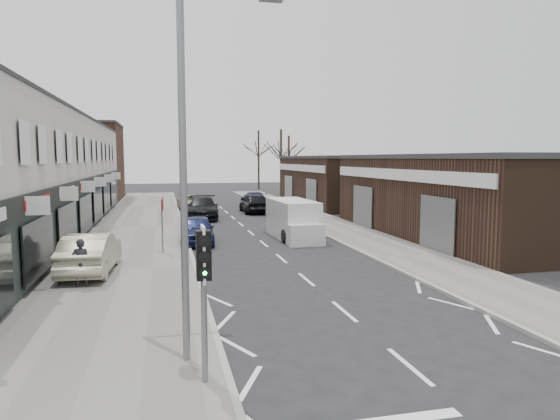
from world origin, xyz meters
TOP-DOWN VIEW (x-y plane):
  - ground at (0.00, 0.00)m, footprint 160.00×160.00m
  - pavement_left at (-6.75, 22.00)m, footprint 5.50×64.00m
  - pavement_right at (5.75, 22.00)m, footprint 3.50×64.00m
  - shop_terrace_left at (-13.50, 19.50)m, footprint 8.00×41.00m
  - brick_block_far at (-13.50, 45.00)m, footprint 8.00×10.00m
  - right_unit_near at (12.50, 14.00)m, footprint 10.00×18.00m
  - right_unit_far at (12.50, 34.00)m, footprint 10.00×16.00m
  - tree_far_a at (9.00, 48.00)m, footprint 3.60×3.60m
  - tree_far_b at (11.50, 54.00)m, footprint 3.60×3.60m
  - tree_far_c at (8.50, 60.00)m, footprint 3.60×3.60m
  - traffic_light at (-4.40, -2.02)m, footprint 0.28×0.60m
  - street_lamp at (-4.53, -0.80)m, footprint 2.23×0.22m
  - warning_sign at (-5.16, 12.00)m, footprint 0.12×0.80m
  - white_van at (2.00, 15.47)m, footprint 2.14×5.59m
  - sedan_on_pavement at (-7.88, 8.45)m, footprint 1.93×4.81m
  - pedestrian at (-7.91, 6.31)m, footprint 0.62×0.41m
  - parked_car_left_a at (-3.40, 14.99)m, footprint 1.99×4.38m
  - parked_car_left_b at (-2.31, 25.78)m, footprint 2.75×5.81m
  - parked_car_left_c at (-2.75, 32.78)m, footprint 2.45×4.75m
  - parked_car_right_a at (3.50, 25.73)m, footprint 1.65×4.33m
  - parked_car_right_b at (2.20, 29.02)m, footprint 1.95×4.84m
  - parked_car_right_c at (3.34, 35.49)m, footprint 2.00×4.59m

SIDE VIEW (x-z plane):
  - ground at x=0.00m, z-range 0.00..0.00m
  - tree_far_a at x=9.00m, z-range -4.00..4.00m
  - tree_far_b at x=11.50m, z-range -3.75..3.75m
  - tree_far_c at x=8.50m, z-range -4.25..4.25m
  - pavement_left at x=-6.75m, z-range 0.00..0.12m
  - pavement_right at x=5.75m, z-range 0.00..0.12m
  - parked_car_left_c at x=-2.75m, z-range 0.00..1.28m
  - parked_car_right_c at x=3.34m, z-range 0.00..1.32m
  - parked_car_right_a at x=3.50m, z-range 0.00..1.41m
  - parked_car_left_a at x=-3.40m, z-range 0.00..1.46m
  - parked_car_left_b at x=-2.31m, z-range 0.00..1.64m
  - parked_car_right_b at x=2.20m, z-range 0.00..1.65m
  - sedan_on_pavement at x=-7.88m, z-range 0.12..1.67m
  - pedestrian at x=-7.91m, z-range 0.12..1.78m
  - white_van at x=2.00m, z-range -0.06..2.09m
  - warning_sign at x=-5.16m, z-range 0.85..3.55m
  - right_unit_near at x=12.50m, z-range 0.00..4.50m
  - right_unit_far at x=12.50m, z-range 0.00..4.50m
  - traffic_light at x=-4.40m, z-range 0.86..3.96m
  - shop_terrace_left at x=-13.50m, z-range 0.00..7.10m
  - brick_block_far at x=-13.50m, z-range 0.00..8.00m
  - street_lamp at x=-4.53m, z-range 0.62..8.62m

